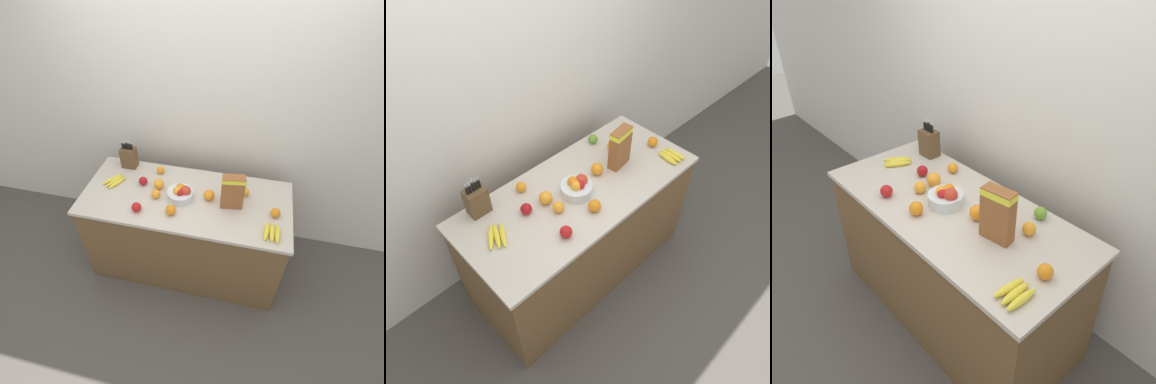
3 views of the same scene
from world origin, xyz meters
The scene contains 18 objects.
ground_plane centered at (0.00, 0.00, 0.00)m, with size 14.00×14.00×0.00m, color #514C47.
wall_back centered at (0.00, 0.60, 1.30)m, with size 9.00×0.06×2.60m.
counter centered at (0.00, 0.00, 0.45)m, with size 1.73×0.76×0.90m.
knife_block centered at (-0.60, 0.29, 1.00)m, with size 0.13×0.10×0.29m.
cereal_box centered at (0.38, -0.01, 1.06)m, with size 0.19×0.10×0.30m.
fruit_bowl centered at (-0.04, -0.01, 0.95)m, with size 0.21×0.21×0.13m.
banana_bunch_left centered at (0.71, -0.24, 0.92)m, with size 0.13×0.19×0.04m.
banana_bunch_right centered at (-0.64, 0.04, 0.92)m, with size 0.19×0.22×0.03m.
apple_rightmost centered at (0.43, 0.29, 0.94)m, with size 0.07×0.07×0.07m, color #6B9E33.
apple_leftmost centered at (-0.39, 0.08, 0.94)m, with size 0.07×0.07×0.07m, color #A31419.
apple_front centered at (-0.34, -0.23, 0.94)m, with size 0.08×0.08×0.08m, color red.
orange_front_left centered at (-0.25, 0.06, 0.94)m, with size 0.09×0.09×0.09m, color orange.
orange_front_center centered at (-0.29, 0.26, 0.94)m, with size 0.07×0.07×0.07m, color orange.
orange_front_right centered at (0.19, 0.02, 0.94)m, with size 0.09×0.09×0.09m, color orange.
orange_back_center centered at (0.47, 0.13, 0.94)m, with size 0.07×0.07×0.07m, color orange.
orange_mid_left centered at (-0.24, -0.05, 0.94)m, with size 0.08×0.08×0.08m, color orange.
orange_near_bowl centered at (0.73, -0.05, 0.94)m, with size 0.08×0.08×0.08m, color orange.
orange_by_cereal centered at (-0.07, -0.21, 0.94)m, with size 0.08×0.08×0.08m, color orange.
Camera 2 is at (-1.25, -1.29, 2.69)m, focal length 35.00 mm.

